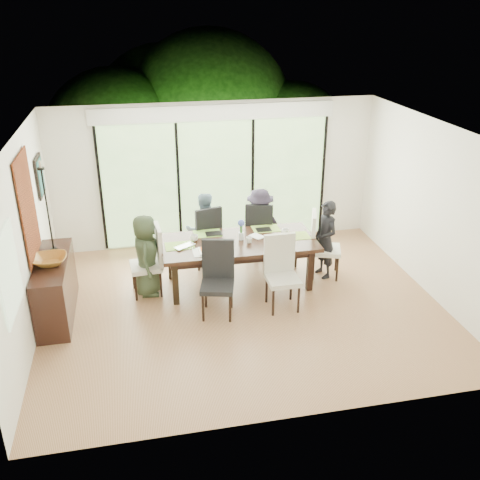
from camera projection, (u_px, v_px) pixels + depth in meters
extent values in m
cube|color=brown|center=(243.00, 306.00, 8.27)|extent=(6.00, 5.00, 0.01)
cube|color=white|center=(244.00, 132.00, 7.16)|extent=(6.00, 5.00, 0.01)
cube|color=white|center=(215.00, 174.00, 9.96)|extent=(6.00, 0.02, 2.70)
cube|color=silver|center=(294.00, 317.00, 5.48)|extent=(6.00, 0.02, 2.70)
cube|color=white|center=(24.00, 242.00, 7.16)|extent=(0.02, 5.00, 2.70)
cube|color=silver|center=(433.00, 210.00, 8.27)|extent=(0.02, 5.00, 2.70)
cube|color=#598C3F|center=(216.00, 183.00, 9.99)|extent=(4.20, 0.02, 2.30)
cube|color=white|center=(215.00, 113.00, 9.44)|extent=(4.40, 0.06, 0.28)
cube|color=black|center=(101.00, 190.00, 9.59)|extent=(0.05, 0.04, 2.30)
cube|color=black|center=(179.00, 185.00, 9.85)|extent=(0.05, 0.04, 2.30)
cube|color=black|center=(253.00, 180.00, 10.11)|extent=(0.05, 0.04, 2.30)
cube|color=black|center=(323.00, 176.00, 10.37)|extent=(0.05, 0.04, 2.30)
cube|color=#8CAD7F|center=(9.00, 273.00, 6.04)|extent=(0.02, 0.90, 1.00)
cube|color=brown|center=(210.00, 226.00, 11.33)|extent=(6.00, 1.80, 0.10)
cube|color=brown|center=(204.00, 187.00, 11.80)|extent=(6.00, 0.08, 0.06)
sphere|color=#14380F|center=(117.00, 140.00, 11.99)|extent=(3.20, 3.20, 3.20)
sphere|color=#14380F|center=(209.00, 115.00, 12.79)|extent=(4.00, 4.00, 4.00)
sphere|color=#14380F|center=(290.00, 142.00, 12.63)|extent=(2.80, 2.80, 2.80)
sphere|color=#14380F|center=(166.00, 119.00, 13.30)|extent=(3.60, 3.60, 3.60)
cube|color=black|center=(239.00, 243.00, 8.60)|extent=(2.49, 1.14, 0.06)
cube|color=black|center=(239.00, 248.00, 8.64)|extent=(2.28, 0.93, 0.10)
cube|color=black|center=(175.00, 283.00, 8.18)|extent=(0.09, 0.09, 0.72)
cube|color=black|center=(310.00, 270.00, 8.58)|extent=(0.09, 0.09, 0.72)
cube|color=black|center=(171.00, 259.00, 8.95)|extent=(0.09, 0.09, 0.72)
cube|color=black|center=(294.00, 248.00, 9.35)|extent=(0.09, 0.09, 0.72)
imported|color=#36452E|center=(146.00, 255.00, 8.36)|extent=(0.48, 0.68, 1.34)
imported|color=black|center=(326.00, 240.00, 8.91)|extent=(0.52, 0.70, 1.34)
imported|color=slate|center=(204.00, 230.00, 9.29)|extent=(0.64, 0.42, 1.34)
imported|color=#221D2B|center=(260.00, 225.00, 9.48)|extent=(0.68, 0.49, 1.34)
cube|color=#74A139|center=(180.00, 246.00, 8.41)|extent=(0.46, 0.33, 0.01)
cube|color=olive|center=(295.00, 236.00, 8.77)|extent=(0.46, 0.33, 0.01)
cube|color=#73AB3D|center=(207.00, 233.00, 8.86)|extent=(0.46, 0.33, 0.01)
cube|color=#8DB841|center=(266.00, 229.00, 9.05)|extent=(0.46, 0.33, 0.01)
cube|color=white|center=(208.00, 252.00, 8.22)|extent=(0.46, 0.33, 0.01)
cube|color=black|center=(214.00, 234.00, 8.83)|extent=(0.27, 0.19, 0.01)
cube|color=black|center=(264.00, 230.00, 8.99)|extent=(0.25, 0.18, 0.01)
cube|color=white|center=(282.00, 239.00, 8.68)|extent=(0.31, 0.23, 0.00)
cube|color=white|center=(208.00, 251.00, 8.21)|extent=(0.27, 0.27, 0.02)
cube|color=orange|center=(208.00, 250.00, 8.21)|extent=(0.21, 0.21, 0.01)
cylinder|color=silver|center=(241.00, 236.00, 8.62)|extent=(0.08, 0.08, 0.12)
cylinder|color=#337226|center=(241.00, 229.00, 8.57)|extent=(0.04, 0.04, 0.17)
sphere|color=#495BB8|center=(241.00, 223.00, 8.53)|extent=(0.11, 0.11, 0.11)
imported|color=silver|center=(187.00, 247.00, 8.34)|extent=(0.41, 0.37, 0.03)
imported|color=white|center=(194.00, 238.00, 8.58)|extent=(0.17, 0.17, 0.10)
imported|color=white|center=(249.00, 240.00, 8.51)|extent=(0.15, 0.15, 0.10)
imported|color=white|center=(285.00, 232.00, 8.81)|extent=(0.18, 0.18, 0.10)
imported|color=white|center=(253.00, 238.00, 8.68)|extent=(0.27, 0.29, 0.02)
cube|color=black|center=(56.00, 288.00, 7.86)|extent=(0.45, 1.60, 0.90)
imported|color=#905B1F|center=(50.00, 260.00, 7.56)|extent=(0.48, 0.48, 0.12)
cylinder|color=black|center=(54.00, 249.00, 7.98)|extent=(0.10, 0.10, 0.04)
cylinder|color=black|center=(47.00, 210.00, 7.72)|extent=(0.02, 0.02, 1.25)
cylinder|color=black|center=(41.00, 169.00, 7.46)|extent=(0.10, 0.10, 0.03)
cylinder|color=silver|center=(40.00, 164.00, 7.44)|extent=(0.04, 0.04, 0.10)
cube|color=#903515|center=(28.00, 207.00, 7.38)|extent=(0.02, 1.00, 1.50)
cube|color=black|center=(40.00, 176.00, 8.52)|extent=(0.03, 0.55, 0.65)
cube|color=#174A4A|center=(41.00, 176.00, 8.53)|extent=(0.01, 0.45, 0.55)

